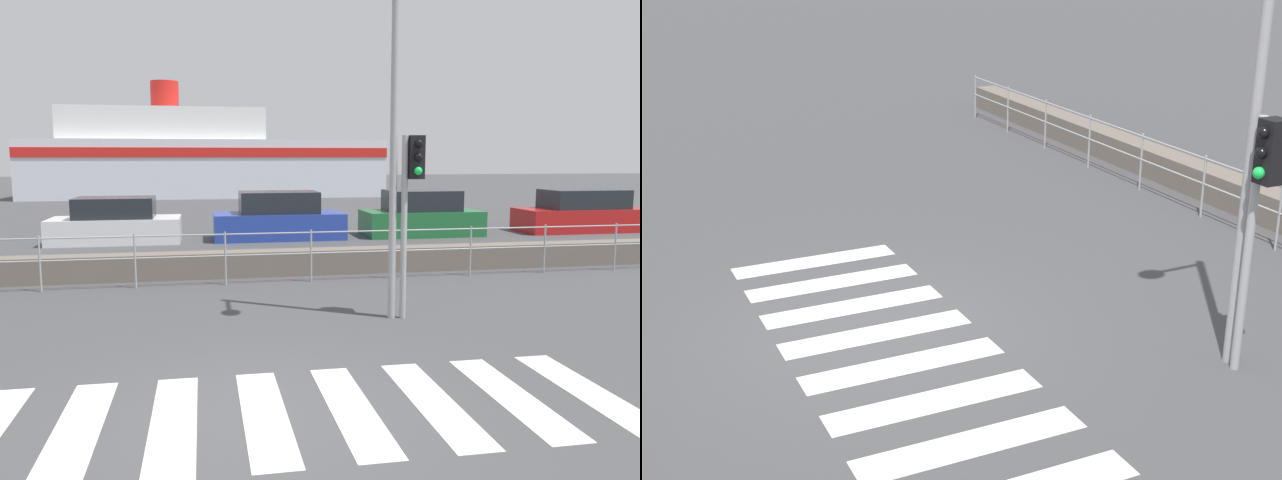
{
  "view_description": "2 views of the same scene",
  "coord_description": "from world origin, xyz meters",
  "views": [
    {
      "loc": [
        -0.43,
        -6.02,
        2.6
      ],
      "look_at": [
        1.09,
        2.0,
        1.5
      ],
      "focal_mm": 35.0,
      "sensor_mm": 36.0,
      "label": 1
    },
    {
      "loc": [
        9.59,
        -3.26,
        4.86
      ],
      "look_at": [
        0.5,
        1.0,
        1.2
      ],
      "focal_mm": 50.0,
      "sensor_mm": 36.0,
      "label": 2
    }
  ],
  "objects": [
    {
      "name": "ferry_boat",
      "position": [
        -0.54,
        36.52,
        2.4
      ],
      "size": [
        22.34,
        8.11,
        7.42
      ],
      "color": "silver",
      "rests_on": "ground_plane"
    },
    {
      "name": "streetlamp",
      "position": [
        2.54,
        3.25,
        3.88
      ],
      "size": [
        0.32,
        1.15,
        6.29
      ],
      "color": "#9EA0A3",
      "rests_on": "ground_plane"
    },
    {
      "name": "crosswalk",
      "position": [
        0.59,
        0.0,
        0.0
      ],
      "size": [
        6.75,
        2.4,
        0.01
      ],
      "color": "silver",
      "rests_on": "ground_plane"
    },
    {
      "name": "harbor_fence",
      "position": [
        -0.0,
        6.57,
        0.72
      ],
      "size": [
        21.23,
        0.04,
        1.09
      ],
      "color": "#9EA0A3",
      "rests_on": "ground_plane"
    },
    {
      "name": "parked_car_green",
      "position": [
        6.68,
        13.55,
        0.64
      ],
      "size": [
        3.85,
        1.82,
        1.49
      ],
      "color": "#1E6633",
      "rests_on": "ground_plane"
    },
    {
      "name": "parked_car_blue",
      "position": [
        1.94,
        13.55,
        0.64
      ],
      "size": [
        4.08,
        1.77,
        1.5
      ],
      "color": "#233D9E",
      "rests_on": "ground_plane"
    },
    {
      "name": "ground_plane",
      "position": [
        0.0,
        0.0,
        0.0
      ],
      "size": [
        160.0,
        160.0,
        0.0
      ],
      "primitive_type": "plane",
      "color": "#424244"
    },
    {
      "name": "traffic_light_far",
      "position": [
        2.82,
        3.39,
        2.15
      ],
      "size": [
        0.34,
        0.32,
        2.92
      ],
      "color": "#9EA0A3",
      "rests_on": "ground_plane"
    },
    {
      "name": "parked_car_white",
      "position": [
        -3.03,
        13.55,
        0.58
      ],
      "size": [
        3.83,
        1.79,
        1.37
      ],
      "color": "silver",
      "rests_on": "ground_plane"
    },
    {
      "name": "parked_car_red",
      "position": [
        12.6,
        13.55,
        0.62
      ],
      "size": [
        4.56,
        1.76,
        1.46
      ],
      "color": "#B21919",
      "rests_on": "ground_plane"
    },
    {
      "name": "seawall",
      "position": [
        0.0,
        7.45,
        0.27
      ],
      "size": [
        23.55,
        0.55,
        0.55
      ],
      "color": "#6B6056",
      "rests_on": "ground_plane"
    }
  ]
}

